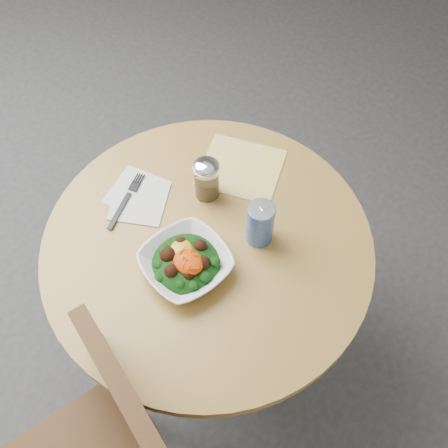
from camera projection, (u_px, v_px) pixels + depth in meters
name	position (u px, v px, depth m)	size (l,w,h in m)	color
ground	(213.00, 337.00, 1.98)	(6.00, 6.00, 0.00)	#2F2F31
table	(209.00, 274.00, 1.52)	(0.90, 0.90, 0.75)	black
cloth_napkin	(241.00, 168.00, 1.48)	(0.23, 0.21, 0.00)	yellow
paper_napkins	(138.00, 197.00, 1.43)	(0.22, 0.21, 0.00)	silver
salad_bowl	(186.00, 262.00, 1.28)	(0.27, 0.27, 0.08)	white
fork	(127.00, 199.00, 1.42)	(0.08, 0.20, 0.00)	black
spice_shaker	(206.00, 179.00, 1.38)	(0.07, 0.07, 0.13)	silver
beverage_can	(260.00, 223.00, 1.30)	(0.07, 0.07, 0.14)	navy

